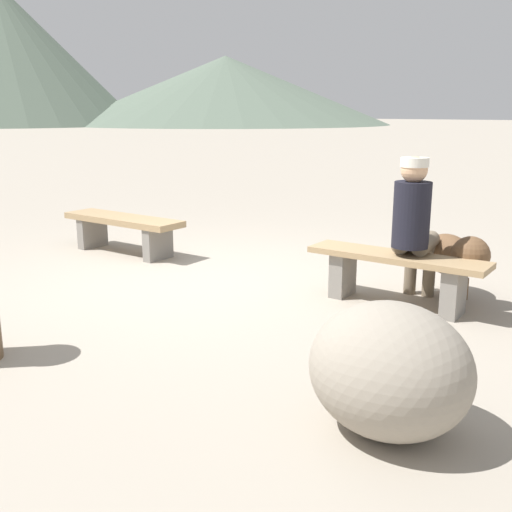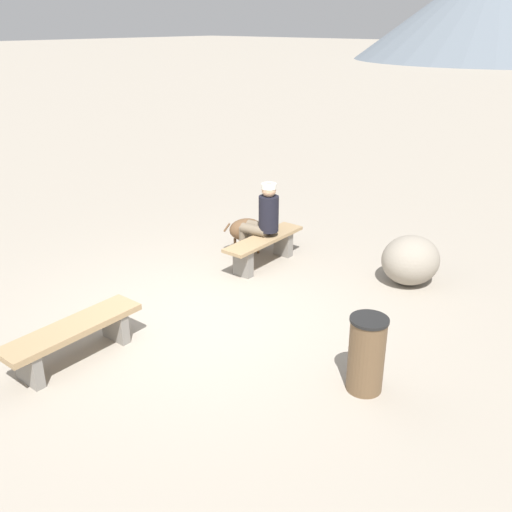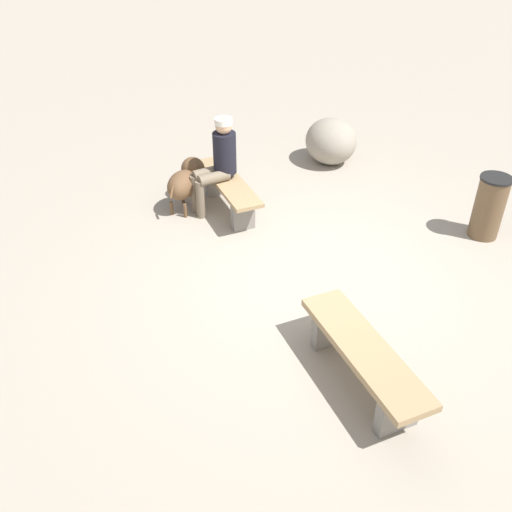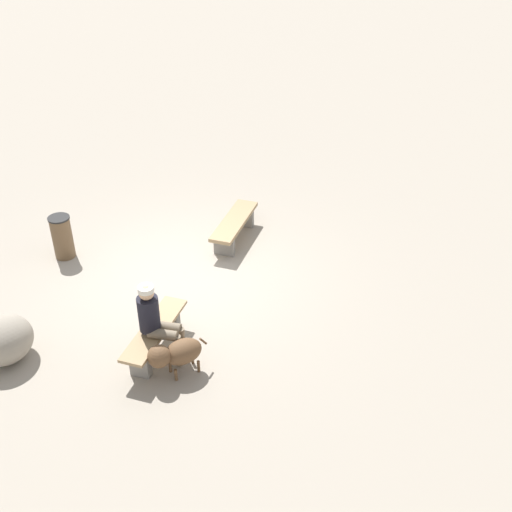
# 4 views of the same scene
# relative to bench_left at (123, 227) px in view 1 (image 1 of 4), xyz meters

# --- Properties ---
(ground) EXTENTS (210.00, 210.00, 0.06)m
(ground) POSITION_rel_bench_left_xyz_m (1.57, -0.38, -0.34)
(ground) COLOR #9E9384
(bench_left) EXTENTS (1.62, 0.48, 0.44)m
(bench_left) POSITION_rel_bench_left_xyz_m (0.00, 0.00, 0.00)
(bench_left) COLOR gray
(bench_left) RESTS_ON ground
(bench_right) EXTENTS (1.55, 0.43, 0.46)m
(bench_right) POSITION_rel_bench_left_xyz_m (3.38, 0.12, -0.00)
(bench_right) COLOR gray
(bench_right) RESTS_ON ground
(seated_person) EXTENTS (0.38, 0.64, 1.28)m
(seated_person) POSITION_rel_bench_left_xyz_m (3.48, 0.22, 0.42)
(seated_person) COLOR black
(seated_person) RESTS_ON ground
(dog) EXTENTS (0.77, 0.71, 0.61)m
(dog) POSITION_rel_bench_left_xyz_m (3.70, 0.62, 0.08)
(dog) COLOR brown
(dog) RESTS_ON ground
(boulder) EXTENTS (0.97, 0.90, 0.70)m
(boulder) POSITION_rel_bench_left_xyz_m (4.26, -1.87, 0.04)
(boulder) COLOR gray
(boulder) RESTS_ON ground
(distant_peak_1) EXTENTS (38.65, 38.65, 7.83)m
(distant_peak_1) POSITION_rel_bench_left_xyz_m (-42.43, 51.93, 3.60)
(distant_peak_1) COLOR #566656
(distant_peak_1) RESTS_ON ground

